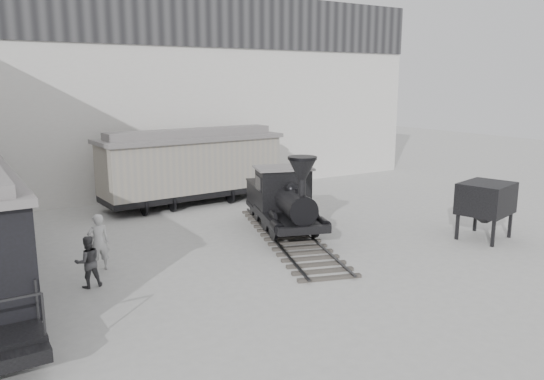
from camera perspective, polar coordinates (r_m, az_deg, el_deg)
ground at (r=17.81m, az=4.71°, el=-8.63°), size 90.00×90.00×0.00m
north_wall at (r=30.13m, az=-12.42°, el=10.16°), size 34.00×2.51×11.00m
locomotive at (r=21.58m, az=1.43°, el=-1.50°), size 4.94×9.88×3.42m
boxcar at (r=27.19m, az=-8.61°, el=2.68°), size 9.53×3.49×3.84m
visitor_a at (r=18.42m, az=-18.16°, el=-5.36°), size 0.71×0.47×1.92m
visitor_b at (r=17.08m, az=-19.20°, el=-7.30°), size 0.79×0.62×1.60m
coal_hopper at (r=22.53m, az=22.00°, el=-1.25°), size 2.44×2.17×2.26m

